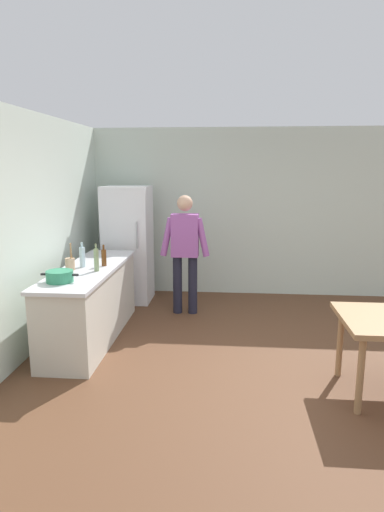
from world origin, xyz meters
TOP-DOWN VIEW (x-y plane):
  - ground_plane at (0.00, 0.00)m, footprint 14.00×14.00m
  - wall_back at (0.00, 3.00)m, footprint 6.40×0.12m
  - wall_left at (-2.60, 0.20)m, footprint 0.12×5.60m
  - kitchen_counter at (-2.00, 0.80)m, footprint 0.64×2.20m
  - refrigerator at (-1.90, 2.40)m, footprint 0.70×0.67m
  - person at (-0.95, 1.85)m, footprint 0.70×0.22m
  - cooking_pot at (-2.09, 0.11)m, footprint 0.40×0.28m
  - utensil_jar at (-2.18, 0.65)m, footprint 0.11×0.11m
  - bottle_beer_brown at (-1.84, 0.89)m, footprint 0.06×0.06m
  - bottle_water_clear at (-2.08, 0.81)m, footprint 0.07×0.07m
  - bottle_vinegar_tall at (-1.85, 0.62)m, footprint 0.06×0.06m

SIDE VIEW (x-z plane):
  - ground_plane at x=0.00m, z-range 0.00..0.00m
  - kitchen_counter at x=-2.00m, z-range 0.00..0.90m
  - refrigerator at x=-1.90m, z-range 0.00..1.80m
  - cooking_pot at x=-2.09m, z-range 0.90..1.02m
  - person at x=-0.95m, z-range 0.13..1.83m
  - utensil_jar at x=-2.18m, z-range 0.82..1.14m
  - bottle_beer_brown at x=-1.84m, z-range 0.88..1.14m
  - bottle_water_clear at x=-2.08m, z-range 0.88..1.18m
  - bottle_vinegar_tall at x=-1.85m, z-range 0.88..1.20m
  - wall_back at x=0.00m, z-range 0.00..2.70m
  - wall_left at x=-2.60m, z-range 0.00..2.70m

